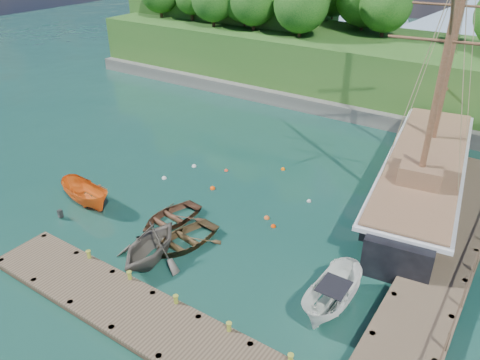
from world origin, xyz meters
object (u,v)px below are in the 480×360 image
object	(u,v)px
rowboat_0	(171,222)
schooner	(422,178)
cabin_boat_white	(331,309)
motorboat_orange	(88,205)
rowboat_1	(152,260)
rowboat_2	(184,244)

from	to	relation	value
rowboat_0	schooner	distance (m)	16.94
rowboat_0	cabin_boat_white	xyz separation A→B (m)	(11.25, -1.35, 0.00)
motorboat_orange	schooner	bearing A→B (deg)	-43.38
rowboat_1	motorboat_orange	bearing A→B (deg)	155.53
rowboat_1	rowboat_2	bearing A→B (deg)	64.16
rowboat_1	cabin_boat_white	xyz separation A→B (m)	(9.66, 2.01, 0.00)
cabin_boat_white	schooner	bearing A→B (deg)	88.95
rowboat_0	motorboat_orange	world-z (taller)	motorboat_orange
rowboat_0	cabin_boat_white	distance (m)	11.33
motorboat_orange	schooner	size ratio (longest dim) A/B	0.17
rowboat_1	schooner	bearing A→B (deg)	46.96
schooner	rowboat_0	bearing A→B (deg)	-141.33
rowboat_2	motorboat_orange	size ratio (longest dim) A/B	0.96
rowboat_1	rowboat_2	size ratio (longest dim) A/B	1.03
rowboat_1	cabin_boat_white	world-z (taller)	rowboat_1
rowboat_1	cabin_boat_white	size ratio (longest dim) A/B	0.92
rowboat_1	motorboat_orange	world-z (taller)	rowboat_1
rowboat_1	motorboat_orange	xyz separation A→B (m)	(-7.38, 1.87, 0.00)
rowboat_0	rowboat_1	distance (m)	3.72
rowboat_1	rowboat_2	distance (m)	2.16
rowboat_0	motorboat_orange	xyz separation A→B (m)	(-5.79, -1.49, 0.00)
rowboat_2	motorboat_orange	world-z (taller)	motorboat_orange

